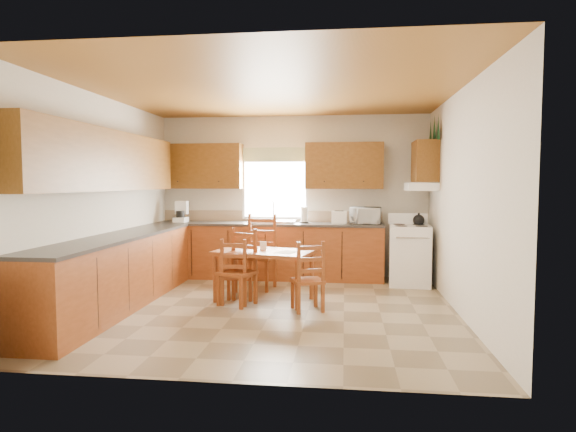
# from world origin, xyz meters

# --- Properties ---
(floor) EXTENTS (4.50, 4.50, 0.00)m
(floor) POSITION_xyz_m (0.00, 0.00, 0.00)
(floor) COLOR #837257
(floor) RESTS_ON ground
(ceiling) EXTENTS (4.50, 4.50, 0.00)m
(ceiling) POSITION_xyz_m (0.00, 0.00, 2.70)
(ceiling) COLOR #956023
(ceiling) RESTS_ON floor
(wall_left) EXTENTS (4.50, 4.50, 0.00)m
(wall_left) POSITION_xyz_m (-2.25, 0.00, 1.35)
(wall_left) COLOR beige
(wall_left) RESTS_ON floor
(wall_right) EXTENTS (4.50, 4.50, 0.00)m
(wall_right) POSITION_xyz_m (2.25, 0.00, 1.35)
(wall_right) COLOR beige
(wall_right) RESTS_ON floor
(wall_back) EXTENTS (4.50, 4.50, 0.00)m
(wall_back) POSITION_xyz_m (0.00, 2.25, 1.35)
(wall_back) COLOR beige
(wall_back) RESTS_ON floor
(wall_front) EXTENTS (4.50, 4.50, 0.00)m
(wall_front) POSITION_xyz_m (0.00, -2.25, 1.35)
(wall_front) COLOR beige
(wall_front) RESTS_ON floor
(lower_cab_back) EXTENTS (3.75, 0.60, 0.88)m
(lower_cab_back) POSITION_xyz_m (-0.38, 1.95, 0.44)
(lower_cab_back) COLOR brown
(lower_cab_back) RESTS_ON floor
(lower_cab_left) EXTENTS (0.60, 3.60, 0.88)m
(lower_cab_left) POSITION_xyz_m (-1.95, -0.15, 0.44)
(lower_cab_left) COLOR brown
(lower_cab_left) RESTS_ON floor
(counter_back) EXTENTS (3.75, 0.63, 0.04)m
(counter_back) POSITION_xyz_m (-0.38, 1.95, 0.90)
(counter_back) COLOR #35312E
(counter_back) RESTS_ON lower_cab_back
(counter_left) EXTENTS (0.63, 3.60, 0.04)m
(counter_left) POSITION_xyz_m (-1.95, -0.15, 0.90)
(counter_left) COLOR #35312E
(counter_left) RESTS_ON lower_cab_left
(backsplash) EXTENTS (3.75, 0.01, 0.18)m
(backsplash) POSITION_xyz_m (-0.38, 2.24, 1.01)
(backsplash) COLOR #967C60
(backsplash) RESTS_ON counter_back
(upper_cab_back_left) EXTENTS (1.41, 0.33, 0.75)m
(upper_cab_back_left) POSITION_xyz_m (-1.55, 2.08, 1.85)
(upper_cab_back_left) COLOR brown
(upper_cab_back_left) RESTS_ON wall_back
(upper_cab_back_right) EXTENTS (1.25, 0.33, 0.75)m
(upper_cab_back_right) POSITION_xyz_m (0.86, 2.08, 1.85)
(upper_cab_back_right) COLOR brown
(upper_cab_back_right) RESTS_ON wall_back
(upper_cab_left) EXTENTS (0.33, 3.60, 0.75)m
(upper_cab_left) POSITION_xyz_m (-2.08, -0.15, 1.85)
(upper_cab_left) COLOR brown
(upper_cab_left) RESTS_ON wall_left
(upper_cab_stove) EXTENTS (0.33, 0.62, 0.62)m
(upper_cab_stove) POSITION_xyz_m (2.08, 1.65, 1.90)
(upper_cab_stove) COLOR brown
(upper_cab_stove) RESTS_ON wall_right
(range_hood) EXTENTS (0.44, 0.62, 0.12)m
(range_hood) POSITION_xyz_m (2.03, 1.65, 1.52)
(range_hood) COLOR white
(range_hood) RESTS_ON wall_right
(window_frame) EXTENTS (1.13, 0.02, 1.18)m
(window_frame) POSITION_xyz_m (-0.30, 2.22, 1.55)
(window_frame) COLOR white
(window_frame) RESTS_ON wall_back
(window_pane) EXTENTS (1.05, 0.01, 1.10)m
(window_pane) POSITION_xyz_m (-0.30, 2.21, 1.55)
(window_pane) COLOR white
(window_pane) RESTS_ON wall_back
(window_valance) EXTENTS (1.19, 0.01, 0.24)m
(window_valance) POSITION_xyz_m (-0.30, 2.19, 2.05)
(window_valance) COLOR #4E7041
(window_valance) RESTS_ON wall_back
(sink_basin) EXTENTS (0.75, 0.45, 0.04)m
(sink_basin) POSITION_xyz_m (-0.30, 1.95, 0.94)
(sink_basin) COLOR silver
(sink_basin) RESTS_ON counter_back
(pine_decal_a) EXTENTS (0.22, 0.22, 0.36)m
(pine_decal_a) POSITION_xyz_m (2.21, 1.33, 2.38)
(pine_decal_a) COLOR #10351A
(pine_decal_a) RESTS_ON wall_right
(pine_decal_b) EXTENTS (0.22, 0.22, 0.36)m
(pine_decal_b) POSITION_xyz_m (2.21, 1.65, 2.42)
(pine_decal_b) COLOR #10351A
(pine_decal_b) RESTS_ON wall_right
(pine_decal_c) EXTENTS (0.22, 0.22, 0.36)m
(pine_decal_c) POSITION_xyz_m (2.21, 1.97, 2.38)
(pine_decal_c) COLOR #10351A
(pine_decal_c) RESTS_ON wall_right
(stove) EXTENTS (0.66, 0.68, 0.90)m
(stove) POSITION_xyz_m (1.88, 1.67, 0.45)
(stove) COLOR white
(stove) RESTS_ON floor
(coffeemaker) EXTENTS (0.21, 0.25, 0.35)m
(coffeemaker) POSITION_xyz_m (-1.86, 1.92, 1.09)
(coffeemaker) COLOR white
(coffeemaker) RESTS_ON counter_back
(paper_towel) EXTENTS (0.14, 0.14, 0.26)m
(paper_towel) POSITION_xyz_m (0.22, 1.96, 1.05)
(paper_towel) COLOR white
(paper_towel) RESTS_ON counter_back
(toaster) EXTENTS (0.24, 0.16, 0.20)m
(toaster) POSITION_xyz_m (0.79, 1.95, 1.02)
(toaster) COLOR white
(toaster) RESTS_ON counter_back
(microwave) EXTENTS (0.49, 0.38, 0.27)m
(microwave) POSITION_xyz_m (1.21, 1.94, 1.05)
(microwave) COLOR white
(microwave) RESTS_ON counter_back
(dining_table) EXTENTS (1.40, 0.99, 0.68)m
(dining_table) POSITION_xyz_m (-0.19, 0.41, 0.34)
(dining_table) COLOR brown
(dining_table) RESTS_ON floor
(chair_near_left) EXTENTS (0.38, 0.36, 0.85)m
(chair_near_left) POSITION_xyz_m (-0.52, 0.22, 0.43)
(chair_near_left) COLOR brown
(chair_near_left) RESTS_ON floor
(chair_near_right) EXTENTS (0.46, 0.45, 0.87)m
(chair_near_right) POSITION_xyz_m (0.43, -0.01, 0.43)
(chair_near_right) COLOR brown
(chair_near_right) RESTS_ON floor
(chair_far_left) EXTENTS (0.53, 0.51, 1.10)m
(chair_far_left) POSITION_xyz_m (-0.39, 1.11, 0.55)
(chair_far_left) COLOR brown
(chair_far_left) RESTS_ON floor
(chair_far_right) EXTENTS (0.53, 0.52, 0.97)m
(chair_far_right) POSITION_xyz_m (-0.49, 0.15, 0.49)
(chair_far_right) COLOR brown
(chair_far_right) RESTS_ON floor
(table_paper) EXTENTS (0.32, 0.37, 0.00)m
(table_paper) POSITION_xyz_m (0.13, 0.29, 0.68)
(table_paper) COLOR white
(table_paper) RESTS_ON dining_table
(table_card) EXTENTS (0.09, 0.02, 0.11)m
(table_card) POSITION_xyz_m (-0.21, 0.47, 0.73)
(table_card) COLOR white
(table_card) RESTS_ON dining_table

